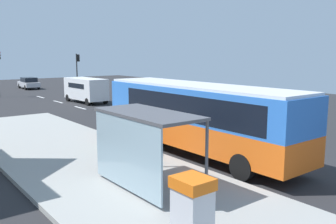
{
  "coord_description": "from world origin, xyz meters",
  "views": [
    {
      "loc": [
        -12.7,
        -9.77,
        4.53
      ],
      "look_at": [
        -1.0,
        5.17,
        1.5
      ],
      "focal_mm": 38.6,
      "sensor_mm": 36.0,
      "label": 1
    }
  ],
  "objects_px": {
    "recycling_bin_yellow": "(125,139)",
    "ticket_machine": "(192,222)",
    "recycling_bin_orange": "(142,145)",
    "white_van": "(86,88)",
    "bus_shelter": "(140,131)",
    "recycling_bin_blue": "(133,142)",
    "sedan_near": "(29,83)",
    "recycling_bin_green": "(117,136)",
    "bus": "(196,114)",
    "traffic_light_near_side": "(78,67)"
  },
  "relations": [
    {
      "from": "sedan_near",
      "to": "recycling_bin_yellow",
      "type": "relative_size",
      "value": 4.68
    },
    {
      "from": "sedan_near",
      "to": "recycling_bin_orange",
      "type": "relative_size",
      "value": 4.68
    },
    {
      "from": "ticket_machine",
      "to": "recycling_bin_orange",
      "type": "bearing_deg",
      "value": 62.97
    },
    {
      "from": "bus",
      "to": "recycling_bin_green",
      "type": "height_order",
      "value": "bus"
    },
    {
      "from": "recycling_bin_yellow",
      "to": "traffic_light_near_side",
      "type": "bearing_deg",
      "value": 69.98
    },
    {
      "from": "white_van",
      "to": "recycling_bin_orange",
      "type": "relative_size",
      "value": 5.56
    },
    {
      "from": "bus_shelter",
      "to": "recycling_bin_blue",
      "type": "bearing_deg",
      "value": 60.42
    },
    {
      "from": "white_van",
      "to": "recycling_bin_yellow",
      "type": "relative_size",
      "value": 5.56
    },
    {
      "from": "bus",
      "to": "recycling_bin_green",
      "type": "xyz_separation_m",
      "value": [
        -2.49,
        2.85,
        -1.19
      ]
    },
    {
      "from": "sedan_near",
      "to": "traffic_light_near_side",
      "type": "xyz_separation_m",
      "value": [
        3.21,
        -8.48,
        2.3
      ]
    },
    {
      "from": "recycling_bin_blue",
      "to": "recycling_bin_green",
      "type": "height_order",
      "value": "same"
    },
    {
      "from": "recycling_bin_orange",
      "to": "bus_shelter",
      "type": "relative_size",
      "value": 0.24
    },
    {
      "from": "recycling_bin_orange",
      "to": "recycling_bin_blue",
      "type": "height_order",
      "value": "same"
    },
    {
      "from": "white_van",
      "to": "sedan_near",
      "type": "relative_size",
      "value": 1.19
    },
    {
      "from": "white_van",
      "to": "bus_shelter",
      "type": "relative_size",
      "value": 1.32
    },
    {
      "from": "recycling_bin_blue",
      "to": "recycling_bin_yellow",
      "type": "relative_size",
      "value": 1.0
    },
    {
      "from": "bus",
      "to": "white_van",
      "type": "bearing_deg",
      "value": 78.78
    },
    {
      "from": "white_van",
      "to": "recycling_bin_orange",
      "type": "xyz_separation_m",
      "value": [
        -6.4,
        -18.97,
        -0.69
      ]
    },
    {
      "from": "ticket_machine",
      "to": "bus_shelter",
      "type": "bearing_deg",
      "value": 69.28
    },
    {
      "from": "white_van",
      "to": "bus_shelter",
      "type": "distance_m",
      "value": 23.8
    },
    {
      "from": "recycling_bin_orange",
      "to": "white_van",
      "type": "bearing_deg",
      "value": 71.36
    },
    {
      "from": "sedan_near",
      "to": "recycling_bin_yellow",
      "type": "distance_m",
      "value": 35.71
    },
    {
      "from": "recycling_bin_orange",
      "to": "traffic_light_near_side",
      "type": "xyz_separation_m",
      "value": [
        9.7,
        28.04,
        2.43
      ]
    },
    {
      "from": "recycling_bin_orange",
      "to": "recycling_bin_yellow",
      "type": "distance_m",
      "value": 1.4
    },
    {
      "from": "ticket_machine",
      "to": "recycling_bin_blue",
      "type": "relative_size",
      "value": 2.04
    },
    {
      "from": "recycling_bin_green",
      "to": "recycling_bin_blue",
      "type": "bearing_deg",
      "value": -90.0
    },
    {
      "from": "bus_shelter",
      "to": "sedan_near",
      "type": "bearing_deg",
      "value": 77.63
    },
    {
      "from": "recycling_bin_yellow",
      "to": "recycling_bin_green",
      "type": "bearing_deg",
      "value": 90.0
    },
    {
      "from": "recycling_bin_orange",
      "to": "recycling_bin_green",
      "type": "relative_size",
      "value": 1.0
    },
    {
      "from": "recycling_bin_yellow",
      "to": "ticket_machine",
      "type": "bearing_deg",
      "value": -113.31
    },
    {
      "from": "white_van",
      "to": "traffic_light_near_side",
      "type": "relative_size",
      "value": 1.14
    },
    {
      "from": "bus",
      "to": "recycling_bin_blue",
      "type": "bearing_deg",
      "value": 149.81
    },
    {
      "from": "recycling_bin_blue",
      "to": "recycling_bin_green",
      "type": "relative_size",
      "value": 1.0
    },
    {
      "from": "bus",
      "to": "white_van",
      "type": "distance_m",
      "value": 20.11
    },
    {
      "from": "bus_shelter",
      "to": "recycling_bin_green",
      "type": "bearing_deg",
      "value": 67.33
    },
    {
      "from": "bus",
      "to": "bus_shelter",
      "type": "xyz_separation_m",
      "value": [
        -4.7,
        -2.45,
        0.25
      ]
    },
    {
      "from": "ticket_machine",
      "to": "recycling_bin_yellow",
      "type": "relative_size",
      "value": 2.04
    },
    {
      "from": "white_van",
      "to": "traffic_light_near_side",
      "type": "xyz_separation_m",
      "value": [
        3.3,
        9.07,
        1.74
      ]
    },
    {
      "from": "recycling_bin_orange",
      "to": "bus_shelter",
      "type": "bearing_deg",
      "value": -124.68
    },
    {
      "from": "recycling_bin_blue",
      "to": "recycling_bin_green",
      "type": "distance_m",
      "value": 1.4
    },
    {
      "from": "recycling_bin_yellow",
      "to": "bus_shelter",
      "type": "xyz_separation_m",
      "value": [
        -2.21,
        -4.6,
        1.44
      ]
    },
    {
      "from": "sedan_near",
      "to": "bus_shelter",
      "type": "distance_m",
      "value": 40.68
    },
    {
      "from": "white_van",
      "to": "traffic_light_near_side",
      "type": "height_order",
      "value": "traffic_light_near_side"
    },
    {
      "from": "recycling_bin_yellow",
      "to": "bus_shelter",
      "type": "distance_m",
      "value": 5.3
    },
    {
      "from": "white_van",
      "to": "recycling_bin_green",
      "type": "xyz_separation_m",
      "value": [
        -6.4,
        -16.87,
        -0.69
      ]
    },
    {
      "from": "bus",
      "to": "ticket_machine",
      "type": "xyz_separation_m",
      "value": [
        -6.37,
        -6.86,
        -0.67
      ]
    },
    {
      "from": "bus",
      "to": "ticket_machine",
      "type": "relative_size",
      "value": 5.68
    },
    {
      "from": "sedan_near",
      "to": "recycling_bin_blue",
      "type": "height_order",
      "value": "sedan_near"
    },
    {
      "from": "ticket_machine",
      "to": "recycling_bin_yellow",
      "type": "height_order",
      "value": "ticket_machine"
    },
    {
      "from": "recycling_bin_green",
      "to": "sedan_near",
      "type": "bearing_deg",
      "value": 79.31
    }
  ]
}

